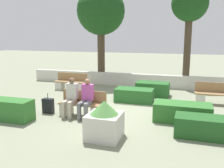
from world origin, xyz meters
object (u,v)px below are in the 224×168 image
Objects in this scene: bench_left_side at (71,84)px; suitcase at (48,106)px; bench_front at (82,107)px; tree_leftmost at (101,12)px; planter_corner_left at (104,121)px; person_seated_man at (71,95)px; tree_center_left at (190,6)px; bench_right_side at (219,96)px; person_seated_woman at (86,97)px.

suitcase is (0.96, -3.69, -0.06)m from bench_left_side.
tree_leftmost is (-1.56, 6.29, 3.72)m from bench_front.
bench_front is 1.56× the size of planter_corner_left.
bench_left_side is at bearing 122.00° from bench_front.
suitcase is at bearing 176.88° from person_seated_man.
person_seated_man reaches higher than planter_corner_left.
bench_left_side is 6.35m from planter_corner_left.
tree_center_left reaches higher than suitcase.
planter_corner_left reaches higher than bench_front.
planter_corner_left is (3.62, -5.21, 0.17)m from bench_left_side.
person_seated_man is 1.05m from suitcase.
bench_left_side is 1.25× the size of person_seated_man.
planter_corner_left is (1.37, -1.61, 0.17)m from bench_front.
bench_right_side is at bearing -14.09° from bench_left_side.
person_seated_woman is (-4.45, -3.10, 0.39)m from bench_right_side.
bench_left_side is at bearing 123.46° from person_seated_woman.
tree_center_left reaches higher than bench_front.
person_seated_man reaches higher than bench_right_side.
person_seated_man reaches higher than suitcase.
person_seated_man is (-0.36, -0.14, 0.41)m from bench_front.
tree_leftmost reaches higher than person_seated_man.
suitcase is 0.13× the size of tree_leftmost.
bench_left_side is 1.26× the size of person_seated_woman.
person_seated_woman is (0.58, -0.00, -0.00)m from person_seated_man.
person_seated_woman is 1.88m from planter_corner_left.
bench_left_side is at bearing -104.43° from tree_leftmost.
suitcase is (-5.97, -3.05, -0.07)m from bench_right_side.
person_seated_woman is 1.81× the size of suitcase.
person_seated_woman reaches higher than bench_right_side.
person_seated_woman is 1.26× the size of planter_corner_left.
person_seated_man is 8.82m from tree_center_left.
bench_left_side is 0.30× the size of tree_center_left.
tree_center_left reaches higher than person_seated_man.
suitcase is (-1.29, -0.09, -0.05)m from bench_front.
planter_corner_left is 0.19× the size of tree_center_left.
tree_center_left is at bearing 23.28° from bench_left_side.
bench_right_side is at bearing 31.64° from person_seated_man.
tree_center_left is at bearing 9.18° from tree_leftmost.
tree_center_left is at bearing 63.22° from person_seated_man.
bench_right_side is at bearing 34.85° from person_seated_woman.
person_seated_man is 2.28m from planter_corner_left.
bench_left_side is at bearing -147.94° from tree_center_left.
bench_right_side is 1.43× the size of person_seated_man.
person_seated_man is 1.82× the size of suitcase.
person_seated_woman is at bearing -1.97° from suitcase.
bench_front is at bearing 130.43° from planter_corner_left.
tree_leftmost reaches higher than bench_front.
person_seated_man is at bearing -79.37° from tree_leftmost.
tree_leftmost is 1.01× the size of tree_center_left.
suitcase is at bearing -84.19° from bench_left_side.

